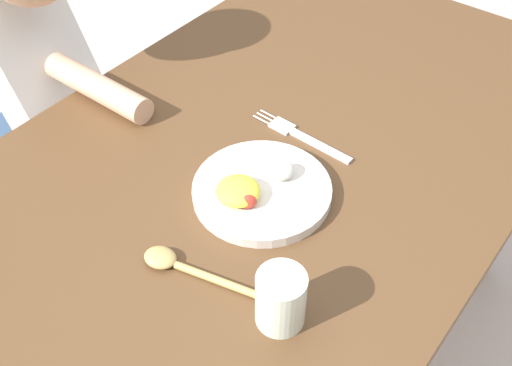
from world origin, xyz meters
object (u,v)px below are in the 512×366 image
fork (302,136)px  person (49,112)px  plate (260,190)px  drinking_cup (281,299)px  spoon (180,266)px

fork → person: size_ratio=0.20×
plate → drinking_cup: size_ratio=2.54×
plate → drinking_cup: drinking_cup is taller
spoon → drinking_cup: drinking_cup is taller
fork → spoon: size_ratio=1.08×
fork → person: person is taller
plate → drinking_cup: 0.24m
spoon → drinking_cup: bearing=173.9°
plate → person: (0.02, 0.62, -0.15)m
plate → spoon: size_ratio=1.17×
fork → spoon: 0.36m
fork → drinking_cup: (-0.33, -0.20, 0.04)m
fork → person: bearing=16.0°
drinking_cup → person: bearing=76.5°
person → plate: bearing=88.2°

